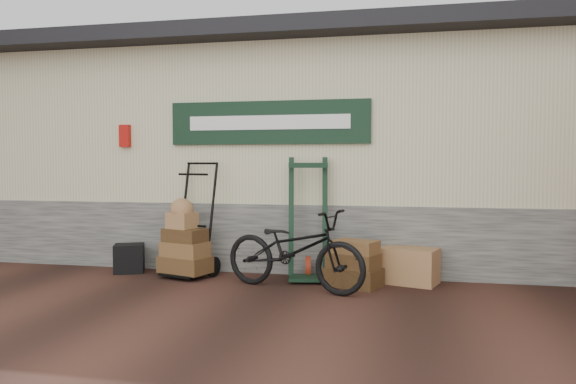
% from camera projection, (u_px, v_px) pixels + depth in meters
% --- Properties ---
extents(ground, '(80.00, 80.00, 0.00)m').
position_uv_depth(ground, '(274.00, 292.00, 6.25)').
color(ground, black).
rests_on(ground, ground).
extents(station_building, '(14.40, 4.10, 3.20)m').
position_uv_depth(station_building, '(314.00, 151.00, 8.83)').
color(station_building, '#4C4C47').
rests_on(station_building, ground).
extents(porter_trolley, '(0.87, 0.75, 1.48)m').
position_uv_depth(porter_trolley, '(193.00, 218.00, 7.12)').
color(porter_trolley, black).
rests_on(porter_trolley, ground).
extents(green_barrow, '(0.62, 0.55, 1.50)m').
position_uv_depth(green_barrow, '(308.00, 219.00, 6.86)').
color(green_barrow, black).
rests_on(green_barrow, ground).
extents(suitcase_stack, '(0.72, 0.59, 0.55)m').
position_uv_depth(suitcase_stack, '(353.00, 263.00, 6.52)').
color(suitcase_stack, '#3B2712').
rests_on(suitcase_stack, ground).
extents(wicker_hamper, '(0.75, 0.59, 0.42)m').
position_uv_depth(wicker_hamper, '(409.00, 266.00, 6.68)').
color(wicker_hamper, brown).
rests_on(wicker_hamper, ground).
extents(black_trunk, '(0.46, 0.44, 0.37)m').
position_uv_depth(black_trunk, '(129.00, 258.00, 7.34)').
color(black_trunk, black).
rests_on(black_trunk, ground).
extents(bicycle, '(1.12, 1.86, 1.02)m').
position_uv_depth(bicycle, '(294.00, 245.00, 6.33)').
color(bicycle, black).
rests_on(bicycle, ground).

